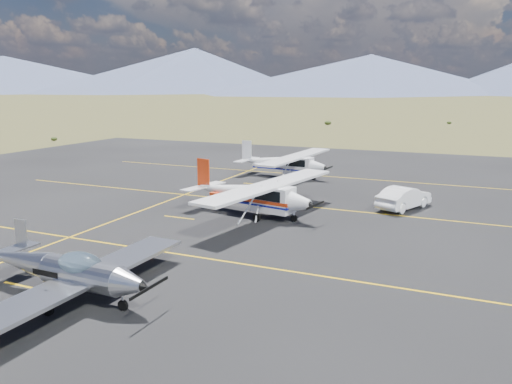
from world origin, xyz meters
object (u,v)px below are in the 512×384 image
Objects in this scene: sedan at (404,197)px; aircraft_plain at (284,162)px; aircraft_low_wing at (65,270)px; aircraft_cessna at (252,193)px.

aircraft_plain is at bearing -10.47° from sedan.
aircraft_plain is (-1.31, 25.80, 0.23)m from aircraft_low_wing.
aircraft_cessna reaches higher than sedan.
aircraft_cessna is at bearing 85.79° from aircraft_low_wing.
aircraft_low_wing is 0.84× the size of aircraft_cessna.
aircraft_cessna is at bearing -73.13° from aircraft_plain.
aircraft_cessna is at bearing 56.62° from sedan.
sedan is (9.31, 18.59, -0.35)m from aircraft_low_wing.
aircraft_cessna is 2.85× the size of sedan.
aircraft_low_wing is 20.79m from sedan.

